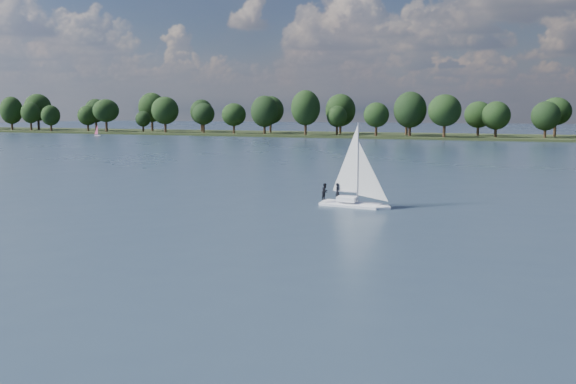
# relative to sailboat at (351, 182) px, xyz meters

# --- Properties ---
(ground) EXTENTS (700.00, 700.00, 0.00)m
(ground) POSITION_rel_sailboat_xyz_m (1.55, 49.87, -2.36)
(ground) COLOR #233342
(ground) RESTS_ON ground
(far_shore) EXTENTS (660.00, 40.00, 1.50)m
(far_shore) POSITION_rel_sailboat_xyz_m (1.55, 161.87, -2.36)
(far_shore) COLOR black
(far_shore) RESTS_ON ground
(sailboat) EXTENTS (6.59, 2.55, 8.46)m
(sailboat) POSITION_rel_sailboat_xyz_m (0.00, 0.00, 0.00)
(sailboat) COLOR white
(sailboat) RESTS_ON ground
(dinghy_pink) EXTENTS (2.69, 1.26, 4.17)m
(dinghy_pink) POSITION_rel_sailboat_xyz_m (-133.13, 128.87, -1.38)
(dinghy_pink) COLOR silver
(dinghy_pink) RESTS_ON ground
(pontoon) EXTENTS (4.02, 2.05, 0.50)m
(pontoon) POSITION_rel_sailboat_xyz_m (-159.76, 144.28, -2.36)
(pontoon) COLOR #545759
(pontoon) RESTS_ON ground
(treeline) EXTENTS (562.34, 74.06, 17.80)m
(treeline) POSITION_rel_sailboat_xyz_m (-11.28, 157.97, 5.72)
(treeline) COLOR black
(treeline) RESTS_ON ground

